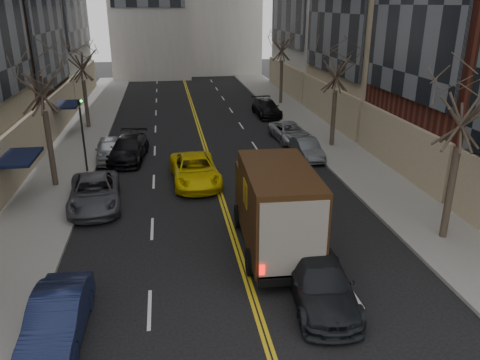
# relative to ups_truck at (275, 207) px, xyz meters

# --- Properties ---
(sidewalk_left) EXTENTS (4.00, 66.00, 0.15)m
(sidewalk_left) POSITION_rel_ups_truck_xyz_m (-10.50, 15.66, -1.78)
(sidewalk_left) COLOR slate
(sidewalk_left) RESTS_ON ground
(sidewalk_right) EXTENTS (4.00, 66.00, 0.15)m
(sidewalk_right) POSITION_rel_ups_truck_xyz_m (7.50, 15.66, -1.78)
(sidewalk_right) COLOR slate
(sidewalk_right) RESTS_ON ground
(tree_lf_mid) EXTENTS (3.20, 3.20, 8.91)m
(tree_lf_mid) POSITION_rel_ups_truck_xyz_m (-10.30, 8.66, 4.74)
(tree_lf_mid) COLOR #382D23
(tree_lf_mid) RESTS_ON sidewalk_left
(tree_lf_far) EXTENTS (3.20, 3.20, 8.12)m
(tree_lf_far) POSITION_rel_ups_truck_xyz_m (-10.30, 21.66, 4.17)
(tree_lf_far) COLOR #382D23
(tree_lf_far) RESTS_ON sidewalk_left
(tree_rt_near) EXTENTS (3.20, 3.20, 8.71)m
(tree_rt_near) POSITION_rel_ups_truck_xyz_m (7.30, -0.34, 4.60)
(tree_rt_near) COLOR #382D23
(tree_rt_near) RESTS_ON sidewalk_right
(tree_rt_mid) EXTENTS (3.20, 3.20, 8.32)m
(tree_rt_mid) POSITION_rel_ups_truck_xyz_m (7.30, 13.66, 4.31)
(tree_rt_mid) COLOR #382D23
(tree_rt_mid) RESTS_ON sidewalk_right
(tree_rt_far) EXTENTS (3.20, 3.20, 9.11)m
(tree_rt_far) POSITION_rel_ups_truck_xyz_m (7.30, 28.66, 4.88)
(tree_rt_far) COLOR #382D23
(tree_rt_far) RESTS_ON sidewalk_right
(traffic_signal) EXTENTS (0.29, 0.26, 4.70)m
(traffic_signal) POSITION_rel_ups_truck_xyz_m (-8.90, 10.65, 0.96)
(traffic_signal) COLOR black
(traffic_signal) RESTS_ON sidewalk_left
(ups_truck) EXTENTS (2.99, 6.83, 3.69)m
(ups_truck) POSITION_rel_ups_truck_xyz_m (0.00, 0.00, 0.00)
(ups_truck) COLOR black
(ups_truck) RESTS_ON ground
(observer_sedan) EXTENTS (2.48, 5.11, 1.43)m
(observer_sedan) POSITION_rel_ups_truck_xyz_m (0.72, -3.70, -1.14)
(observer_sedan) COLOR black
(observer_sedan) RESTS_ON ground
(taxi) EXTENTS (2.78, 5.56, 1.51)m
(taxi) POSITION_rel_ups_truck_xyz_m (-2.68, 8.13, -1.10)
(taxi) COLOR yellow
(taxi) RESTS_ON ground
(pedestrian) EXTENTS (0.49, 0.69, 1.78)m
(pedestrian) POSITION_rel_ups_truck_xyz_m (-0.46, 4.09, -0.97)
(pedestrian) COLOR black
(pedestrian) RESTS_ON ground
(parked_lf_b) EXTENTS (1.59, 4.32, 1.41)m
(parked_lf_b) POSITION_rel_ups_truck_xyz_m (-7.63, -4.30, -1.15)
(parked_lf_b) COLOR #111837
(parked_lf_b) RESTS_ON ground
(parked_lf_c) EXTENTS (2.87, 5.41, 1.45)m
(parked_lf_c) POSITION_rel_ups_truck_xyz_m (-7.80, 5.62, -1.13)
(parked_lf_c) COLOR #45464C
(parked_lf_c) RESTS_ON ground
(parked_lf_d) EXTENTS (2.69, 5.37, 1.50)m
(parked_lf_d) POSITION_rel_ups_truck_xyz_m (-6.60, 12.92, -1.11)
(parked_lf_d) COLOR black
(parked_lf_d) RESTS_ON ground
(parked_lf_e) EXTENTS (2.00, 4.28, 1.42)m
(parked_lf_e) POSITION_rel_ups_truck_xyz_m (-7.80, 13.07, -1.15)
(parked_lf_e) COLOR #A3A5AB
(parked_lf_e) RESTS_ON ground
(parked_rt_a) EXTENTS (1.42, 3.92, 1.29)m
(parked_rt_a) POSITION_rel_ups_truck_xyz_m (4.80, 11.40, -1.21)
(parked_rt_a) COLOR #46494D
(parked_rt_a) RESTS_ON ground
(parked_rt_b) EXTENTS (2.56, 4.86, 1.30)m
(parked_rt_b) POSITION_rel_ups_truck_xyz_m (4.80, 15.67, -1.20)
(parked_rt_b) COLOR #B7BABF
(parked_rt_b) RESTS_ON ground
(parked_rt_c) EXTENTS (2.10, 4.97, 1.43)m
(parked_rt_c) POSITION_rel_ups_truck_xyz_m (4.80, 23.79, -1.14)
(parked_rt_c) COLOR black
(parked_rt_c) RESTS_ON ground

